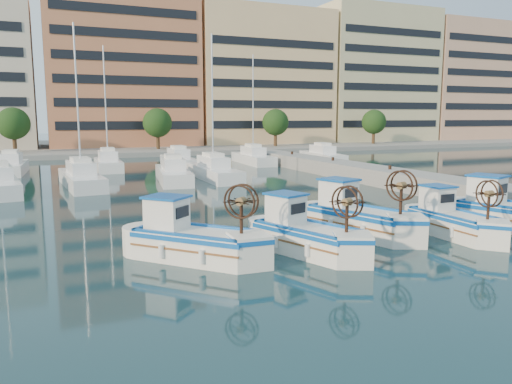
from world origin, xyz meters
name	(u,v)px	position (x,y,z in m)	size (l,w,h in m)	color
ground	(341,249)	(0.00, 0.00, 0.00)	(300.00, 300.00, 0.00)	#1B4148
quay	(450,188)	(13.00, 8.00, 0.60)	(3.00, 60.00, 1.20)	gray
waterfront	(174,79)	(9.23, 65.04, 11.10)	(180.00, 40.00, 25.60)	gray
yacht_marina	(147,169)	(-2.38, 27.24, 0.53)	(38.12, 22.45, 11.50)	white
fishing_boat_a	(192,238)	(-5.66, 0.79, 0.78)	(4.29, 4.42, 2.83)	white
fishing_boat_b	(305,233)	(-1.53, 0.05, 0.75)	(3.11, 4.52, 2.72)	white
fishing_boat_c	(358,216)	(1.92, 1.70, 0.82)	(3.29, 4.91, 2.97)	white
fishing_boat_d	(453,219)	(5.53, 0.00, 0.72)	(1.73, 4.20, 2.61)	white
fishing_boat_e	(511,212)	(8.76, -0.16, 0.84)	(3.45, 5.04, 3.04)	white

